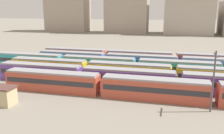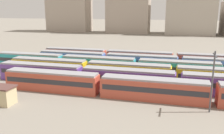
{
  "view_description": "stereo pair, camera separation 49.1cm",
  "coord_description": "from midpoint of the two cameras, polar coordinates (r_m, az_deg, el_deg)",
  "views": [
    {
      "loc": [
        24.14,
        -39.34,
        15.03
      ],
      "look_at": [
        11.04,
        13.0,
        2.04
      ],
      "focal_mm": 38.82,
      "sensor_mm": 36.0,
      "label": 1
    },
    {
      "loc": [
        24.62,
        -39.22,
        15.03
      ],
      "look_at": [
        11.04,
        13.0,
        2.04
      ],
      "focal_mm": 38.82,
      "sensor_mm": 36.0,
      "label": 2
    }
  ],
  "objects": [
    {
      "name": "catenary_pole_0",
      "position": [
        38.0,
        22.96,
        -2.6
      ],
      "size": [
        0.24,
        3.2,
        9.27
      ],
      "color": "#4C4C51",
      "rests_on": "ground_plane"
    },
    {
      "name": "ground_plane",
      "position": [
        59.61,
        -10.09,
        -1.28
      ],
      "size": [
        600.0,
        600.0,
        0.0
      ],
      "primitive_type": "plane",
      "color": "gray"
    },
    {
      "name": "signal_hut",
      "position": [
        42.66,
        -23.93,
        -6.09
      ],
      "size": [
        3.6,
        3.0,
        3.04
      ],
      "color": "#C6B284",
      "rests_on": "ground_plane"
    },
    {
      "name": "train_track_4",
      "position": [
        61.53,
        15.91,
        0.69
      ],
      "size": [
        74.7,
        3.06,
        3.75
      ],
      "color": "#4C70BC",
      "rests_on": "ground_plane"
    },
    {
      "name": "distant_building_0",
      "position": [
        171.05,
        -9.98,
        14.05
      ],
      "size": [
        28.23,
        14.99,
        34.32
      ],
      "primitive_type": "cube",
      "color": "#A89989",
      "rests_on": "ground_plane"
    },
    {
      "name": "train_track_3",
      "position": [
        59.07,
        -2.99,
        0.68
      ],
      "size": [
        55.8,
        3.06,
        3.75
      ],
      "color": "teal",
      "rests_on": "ground_plane"
    },
    {
      "name": "distant_building_2",
      "position": [
        156.16,
        18.09,
        12.87
      ],
      "size": [
        28.01,
        21.87,
        29.96
      ],
      "primitive_type": "cube",
      "color": "#B2A899",
      "rests_on": "ground_plane"
    },
    {
      "name": "train_track_5",
      "position": [
        66.59,
        14.75,
        1.72
      ],
      "size": [
        74.7,
        3.06,
        3.75
      ],
      "color": "#BC4C38",
      "rests_on": "ground_plane"
    },
    {
      "name": "train_track_2",
      "position": [
        52.17,
        4.17,
        -1.07
      ],
      "size": [
        55.8,
        3.06,
        3.75
      ],
      "color": "yellow",
      "rests_on": "ground_plane"
    },
    {
      "name": "train_track_1",
      "position": [
        47.08,
        4.08,
        -2.69
      ],
      "size": [
        55.8,
        3.06,
        3.75
      ],
      "color": "#6B429E",
      "rests_on": "ground_plane"
    }
  ]
}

